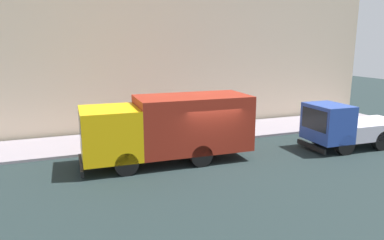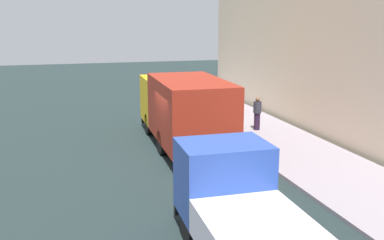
{
  "view_description": "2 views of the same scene",
  "coord_description": "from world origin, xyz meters",
  "px_view_note": "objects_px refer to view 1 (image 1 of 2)",
  "views": [
    {
      "loc": [
        -14.04,
        6.19,
        5.3
      ],
      "look_at": [
        1.31,
        0.38,
        1.74
      ],
      "focal_mm": 33.18,
      "sensor_mm": 36.0,
      "label": 1
    },
    {
      "loc": [
        -3.92,
        -16.0,
        5.28
      ],
      "look_at": [
        0.64,
        -0.37,
        1.55
      ],
      "focal_mm": 41.1,
      "sensor_mm": 36.0,
      "label": 2
    }
  ],
  "objects_px": {
    "large_utility_truck": "(169,126)",
    "small_flatbed_truck": "(347,127)",
    "street_sign_post": "(149,119)",
    "pedestrian_walking": "(128,125)"
  },
  "relations": [
    {
      "from": "large_utility_truck",
      "to": "street_sign_post",
      "type": "relative_size",
      "value": 3.3
    },
    {
      "from": "small_flatbed_truck",
      "to": "large_utility_truck",
      "type": "bearing_deg",
      "value": 84.1
    },
    {
      "from": "large_utility_truck",
      "to": "street_sign_post",
      "type": "bearing_deg",
      "value": 8.5
    },
    {
      "from": "large_utility_truck",
      "to": "pedestrian_walking",
      "type": "relative_size",
      "value": 4.84
    },
    {
      "from": "large_utility_truck",
      "to": "street_sign_post",
      "type": "height_order",
      "value": "large_utility_truck"
    },
    {
      "from": "large_utility_truck",
      "to": "street_sign_post",
      "type": "distance_m",
      "value": 2.5
    },
    {
      "from": "small_flatbed_truck",
      "to": "street_sign_post",
      "type": "xyz_separation_m",
      "value": [
        3.63,
        9.49,
        0.39
      ]
    },
    {
      "from": "large_utility_truck",
      "to": "small_flatbed_truck",
      "type": "xyz_separation_m",
      "value": [
        -1.15,
        -9.18,
        -0.54
      ]
    },
    {
      "from": "large_utility_truck",
      "to": "small_flatbed_truck",
      "type": "bearing_deg",
      "value": -95.83
    },
    {
      "from": "small_flatbed_truck",
      "to": "street_sign_post",
      "type": "relative_size",
      "value": 2.33
    }
  ]
}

